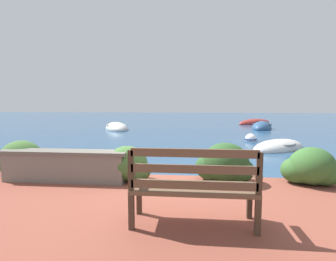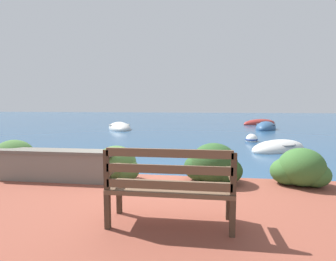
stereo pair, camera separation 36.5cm
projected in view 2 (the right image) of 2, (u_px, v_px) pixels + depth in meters
name	position (u px, v px, depth m)	size (l,w,h in m)	color
ground_plane	(160.00, 186.00, 5.18)	(80.00, 80.00, 0.00)	navy
park_bench	(170.00, 185.00, 2.97)	(1.44, 0.48, 0.93)	#433123
stone_wall	(55.00, 165.00, 4.79)	(2.32, 0.39, 0.56)	slate
hedge_clump_far_left	(14.00, 159.00, 5.22)	(1.01, 0.72, 0.68)	#426B33
hedge_clump_left	(115.00, 165.00, 4.80)	(0.93, 0.67, 0.63)	#426B33
hedge_clump_centre	(213.00, 165.00, 4.66)	(1.04, 0.75, 0.70)	#284C23
hedge_clump_right	(300.00, 169.00, 4.47)	(0.96, 0.69, 0.65)	#38662D
rowboat_nearest	(278.00, 148.00, 9.12)	(2.57, 2.37, 0.62)	silver
rowboat_mid	(120.00, 128.00, 16.37)	(2.45, 3.13, 0.79)	silver
rowboat_far	(266.00, 128.00, 16.27)	(1.97, 2.68, 0.88)	#2D517A
rowboat_outer	(260.00, 123.00, 20.25)	(3.20, 2.75, 0.69)	#9E2D28
mooring_buoy	(252.00, 139.00, 11.16)	(0.53, 0.53, 0.48)	white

